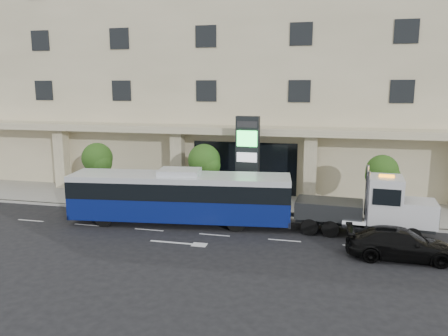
{
  "coord_description": "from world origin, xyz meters",
  "views": [
    {
      "loc": [
        5.89,
        -24.56,
        8.43
      ],
      "look_at": [
        -0.24,
        2.0,
        3.25
      ],
      "focal_mm": 35.0,
      "sensor_mm": 36.0,
      "label": 1
    }
  ],
  "objects_px": {
    "tow_truck": "(370,208)",
    "city_bus": "(180,196)",
    "black_sedan": "(401,244)",
    "signage_pylon": "(247,162)"
  },
  "relations": [
    {
      "from": "city_bus",
      "to": "tow_truck",
      "type": "height_order",
      "value": "tow_truck"
    },
    {
      "from": "city_bus",
      "to": "signage_pylon",
      "type": "relative_size",
      "value": 2.18
    },
    {
      "from": "tow_truck",
      "to": "signage_pylon",
      "type": "xyz_separation_m",
      "value": [
        -7.68,
        3.58,
        1.72
      ]
    },
    {
      "from": "city_bus",
      "to": "black_sedan",
      "type": "height_order",
      "value": "city_bus"
    },
    {
      "from": "black_sedan",
      "to": "tow_truck",
      "type": "bearing_deg",
      "value": 19.68
    },
    {
      "from": "tow_truck",
      "to": "black_sedan",
      "type": "xyz_separation_m",
      "value": [
        1.2,
        -3.19,
        -0.85
      ]
    },
    {
      "from": "tow_truck",
      "to": "signage_pylon",
      "type": "relative_size",
      "value": 1.37
    },
    {
      "from": "tow_truck",
      "to": "city_bus",
      "type": "bearing_deg",
      "value": -174.66
    },
    {
      "from": "city_bus",
      "to": "black_sedan",
      "type": "bearing_deg",
      "value": -19.83
    },
    {
      "from": "city_bus",
      "to": "tow_truck",
      "type": "distance_m",
      "value": 11.2
    }
  ]
}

